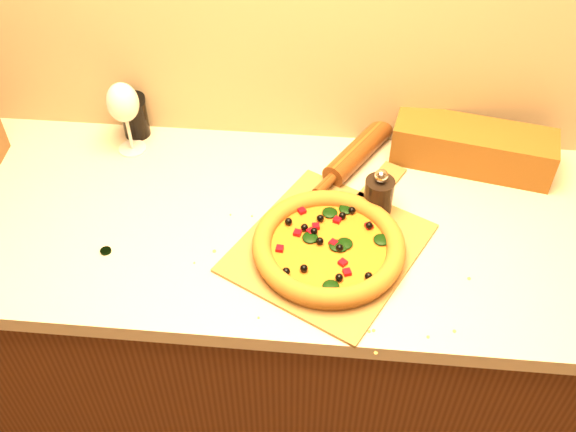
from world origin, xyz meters
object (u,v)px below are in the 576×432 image
object	(u,v)px
rolling_pin	(363,147)
pizza	(329,246)
pizza_peel	(332,243)
wine_glass	(123,104)
pepper_grinder	(379,195)
dark_jar	(134,116)

from	to	relation	value
rolling_pin	pizza	bearing A→B (deg)	-101.53
pizza_peel	wine_glass	world-z (taller)	wine_glass
pepper_grinder	wine_glass	distance (m)	0.67
pizza	pepper_grinder	size ratio (longest dim) A/B	2.61
wine_glass	pizza	bearing A→B (deg)	-31.69
pizza	dark_jar	bearing A→B (deg)	143.56
pepper_grinder	wine_glass	xyz separation A→B (m)	(-0.64, 0.18, 0.09)
pizza	rolling_pin	bearing A→B (deg)	78.47
pepper_grinder	pizza	bearing A→B (deg)	-125.77
pepper_grinder	dark_jar	distance (m)	0.69
wine_glass	dark_jar	size ratio (longest dim) A/B	1.73
pizza_peel	pepper_grinder	world-z (taller)	pepper_grinder
pizza	wine_glass	distance (m)	0.63
pepper_grinder	wine_glass	size ratio (longest dim) A/B	0.64
dark_jar	pepper_grinder	bearing A→B (deg)	-20.89
wine_glass	pizza_peel	bearing A→B (deg)	-28.60
pizza_peel	pepper_grinder	size ratio (longest dim) A/B	4.45
pizza_peel	pizza	world-z (taller)	pizza
pepper_grinder	rolling_pin	bearing A→B (deg)	99.50
wine_glass	rolling_pin	bearing A→B (deg)	2.79
pepper_grinder	rolling_pin	distance (m)	0.21
pizza	rolling_pin	size ratio (longest dim) A/B	0.87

